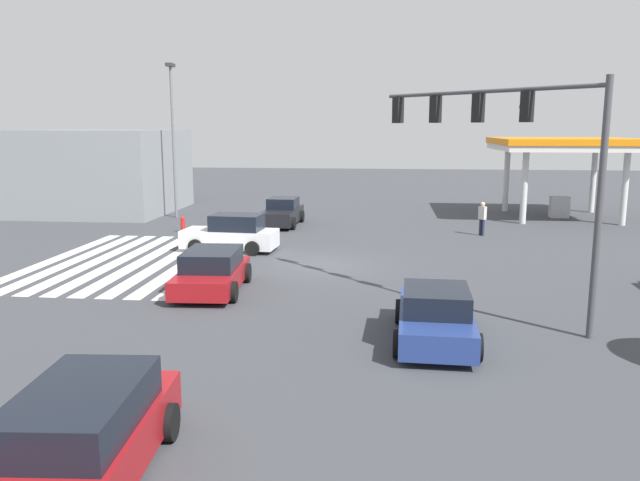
% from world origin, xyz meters
% --- Properties ---
extents(ground_plane, '(119.20, 119.20, 0.00)m').
position_xyz_m(ground_plane, '(0.00, 0.00, 0.00)').
color(ground_plane, '#3D3F44').
extents(crosswalk_markings, '(11.56, 8.20, 0.01)m').
position_xyz_m(crosswalk_markings, '(0.00, -7.40, 0.00)').
color(crosswalk_markings, silver).
rests_on(crosswalk_markings, ground_plane).
extents(traffic_signal_mast, '(5.46, 5.46, 6.74)m').
position_xyz_m(traffic_signal_mast, '(5.98, 5.98, 5.15)').
color(traffic_signal_mast, '#47474C').
rests_on(traffic_signal_mast, ground_plane).
extents(car_0, '(4.50, 2.13, 1.54)m').
position_xyz_m(car_0, '(-10.10, -3.23, 0.70)').
color(car_0, black).
rests_on(car_0, ground_plane).
extents(car_1, '(4.43, 2.21, 1.43)m').
position_xyz_m(car_1, '(8.66, 3.93, 0.67)').
color(car_1, navy).
rests_on(car_1, ground_plane).
extents(car_2, '(2.20, 4.29, 1.66)m').
position_xyz_m(car_2, '(-2.51, -4.24, 0.77)').
color(car_2, silver).
rests_on(car_2, ground_plane).
extents(car_3, '(4.35, 2.35, 1.40)m').
position_xyz_m(car_3, '(4.39, -3.20, 0.68)').
color(car_3, maroon).
rests_on(car_3, ground_plane).
extents(car_4, '(4.99, 2.39, 1.57)m').
position_xyz_m(car_4, '(15.99, -1.97, 0.75)').
color(car_4, maroon).
rests_on(car_4, ground_plane).
extents(gas_station_canopy, '(7.99, 7.99, 4.82)m').
position_xyz_m(gas_station_canopy, '(-14.90, 13.18, 4.28)').
color(gas_station_canopy, silver).
rests_on(gas_station_canopy, ground_plane).
extents(corner_building, '(9.36, 9.36, 5.29)m').
position_xyz_m(corner_building, '(-14.70, -15.98, 2.65)').
color(corner_building, gray).
rests_on(corner_building, ground_plane).
extents(pedestrian, '(0.41, 0.41, 1.73)m').
position_xyz_m(pedestrian, '(-7.80, 7.50, 0.97)').
color(pedestrian, '#232842').
rests_on(pedestrian, ground_plane).
extents(street_light_pole_a, '(0.80, 0.36, 9.19)m').
position_xyz_m(street_light_pole_a, '(-12.51, -10.24, 5.41)').
color(street_light_pole_a, slate).
rests_on(street_light_pole_a, ground_plane).
extents(fire_hydrant, '(0.22, 0.22, 0.86)m').
position_xyz_m(fire_hydrant, '(-7.06, -8.02, 0.43)').
color(fire_hydrant, red).
rests_on(fire_hydrant, ground_plane).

